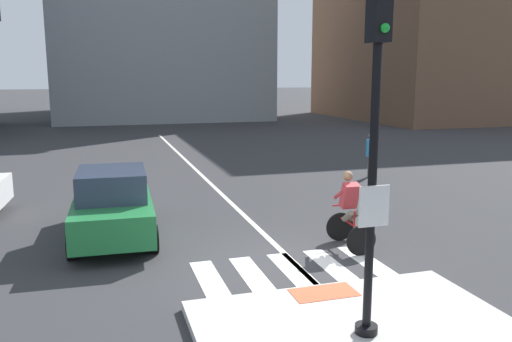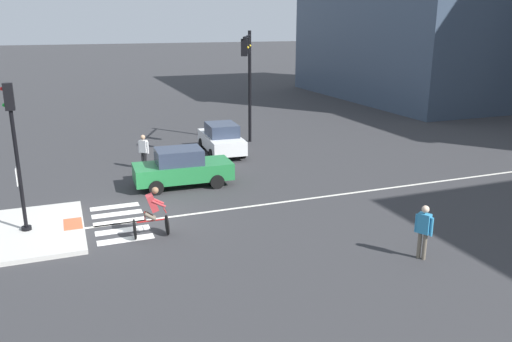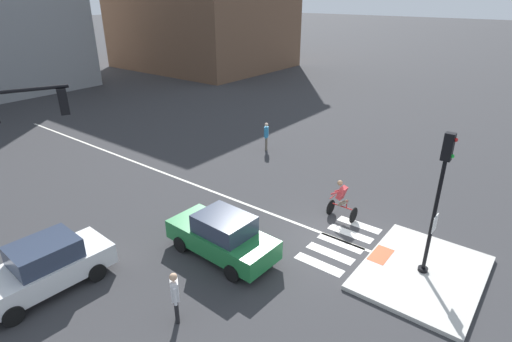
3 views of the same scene
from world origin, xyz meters
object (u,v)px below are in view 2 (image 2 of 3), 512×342
object	(u,v)px
pedestrian_at_curb_left	(144,149)
car_green_westbound_near	(182,168)
cyclist	(152,211)
traffic_light_mast	(248,68)
pedestrian_waiting_far_side	(424,228)
car_white_cross_left	(221,139)
signal_pole	(15,144)

from	to	relation	value
pedestrian_at_curb_left	car_green_westbound_near	bearing A→B (deg)	19.19
cyclist	pedestrian_at_curb_left	bearing A→B (deg)	172.84
traffic_light_mast	cyclist	world-z (taller)	traffic_light_mast
traffic_light_mast	pedestrian_waiting_far_side	size ratio (longest dim) A/B	3.76
car_green_westbound_near	pedestrian_waiting_far_side	distance (m)	10.67
car_white_cross_left	cyclist	xyz separation A→B (m)	(9.66, -5.33, 0.06)
cyclist	pedestrian_at_curb_left	size ratio (longest dim) A/B	1.01
cyclist	car_white_cross_left	bearing A→B (deg)	151.09
traffic_light_mast	pedestrian_waiting_far_side	world-z (taller)	traffic_light_mast
car_green_westbound_near	pedestrian_at_curb_left	world-z (taller)	pedestrian_at_curb_left
traffic_light_mast	cyclist	xyz separation A→B (m)	(10.41, -7.12, -3.49)
car_green_westbound_near	car_white_cross_left	xyz separation A→B (m)	(-4.73, 3.21, 0.00)
traffic_light_mast	cyclist	distance (m)	13.09
traffic_light_mast	car_white_cross_left	distance (m)	4.05
signal_pole	car_white_cross_left	distance (m)	12.40
car_white_cross_left	signal_pole	bearing A→B (deg)	-49.15
car_green_westbound_near	cyclist	size ratio (longest dim) A/B	2.48
car_green_westbound_near	car_white_cross_left	distance (m)	5.72
cyclist	pedestrian_waiting_far_side	distance (m)	8.43
cyclist	pedestrian_at_curb_left	distance (m)	8.17
pedestrian_at_curb_left	pedestrian_waiting_far_side	distance (m)	13.99
car_white_cross_left	pedestrian_at_curb_left	bearing A→B (deg)	-70.18
signal_pole	car_green_westbound_near	distance (m)	7.20
car_white_cross_left	pedestrian_at_curb_left	size ratio (longest dim) A/B	2.51
car_white_cross_left	pedestrian_waiting_far_side	distance (m)	14.26
car_white_cross_left	pedestrian_at_curb_left	world-z (taller)	pedestrian_at_curb_left
car_white_cross_left	pedestrian_waiting_far_side	world-z (taller)	pedestrian_waiting_far_side
car_green_westbound_near	traffic_light_mast	bearing A→B (deg)	137.61
signal_pole	cyclist	size ratio (longest dim) A/B	2.87
signal_pole	car_green_westbound_near	size ratio (longest dim) A/B	1.16
car_green_westbound_near	pedestrian_waiting_far_side	bearing A→B (deg)	28.05
pedestrian_at_curb_left	pedestrian_waiting_far_side	world-z (taller)	same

